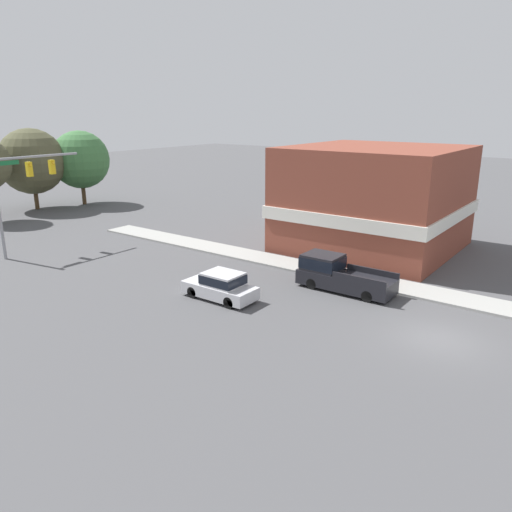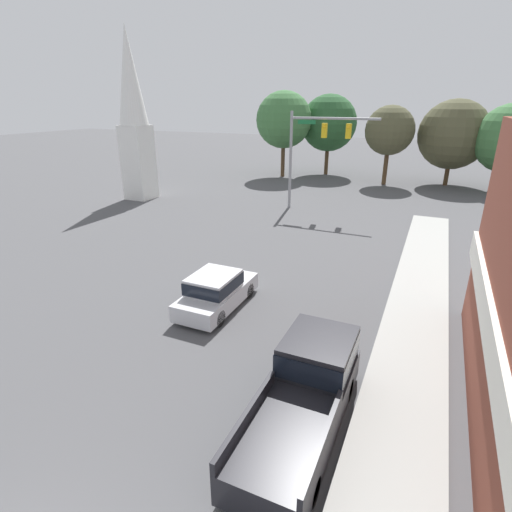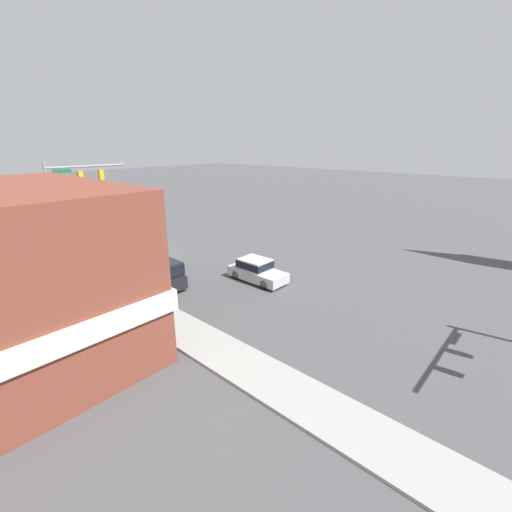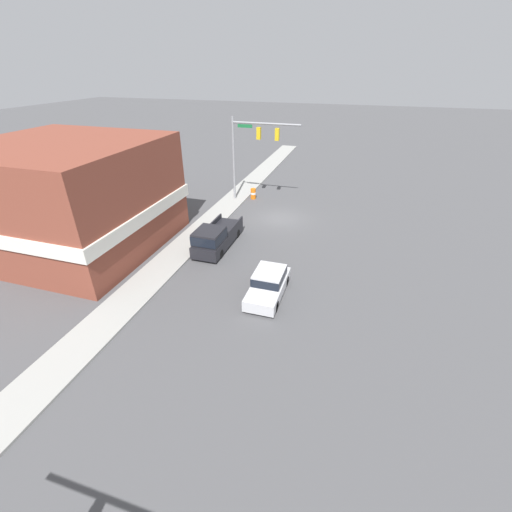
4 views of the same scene
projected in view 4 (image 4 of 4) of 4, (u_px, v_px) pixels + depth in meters
ground_plane at (280, 219)px, 30.77m from camera, size 200.00×200.00×0.00m
sidewalk_curb at (222, 211)px, 32.19m from camera, size 2.40×60.00×0.14m
near_signal_assembly at (252, 143)px, 31.77m from camera, size 6.50×0.49×7.99m
car_lead at (269, 283)px, 20.33m from camera, size 1.82×4.30×1.58m
pickup_truck_parked at (215, 237)px, 25.31m from camera, size 1.97×5.70×1.98m
construction_barrel at (253, 194)px, 34.99m from camera, size 0.54×0.54×1.08m
corner_brick_building at (71, 198)px, 24.69m from camera, size 12.35×12.09×7.66m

